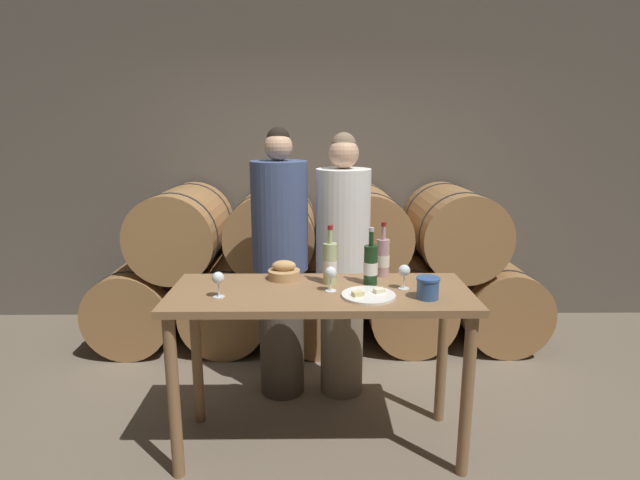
# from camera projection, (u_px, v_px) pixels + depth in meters

# --- Properties ---
(ground_plane) EXTENTS (10.00, 10.00, 0.00)m
(ground_plane) POSITION_uv_depth(u_px,v_px,m) (320.00, 444.00, 2.91)
(ground_plane) COLOR #726654
(stone_wall_back) EXTENTS (10.00, 0.12, 3.20)m
(stone_wall_back) POSITION_uv_depth(u_px,v_px,m) (318.00, 149.00, 4.62)
(stone_wall_back) COLOR #60594F
(stone_wall_back) RESTS_ON ground_plane
(barrel_stack) EXTENTS (3.71, 0.97, 1.32)m
(barrel_stack) POSITION_uv_depth(u_px,v_px,m) (318.00, 269.00, 4.25)
(barrel_stack) COLOR #9E7042
(barrel_stack) RESTS_ON ground_plane
(tasting_table) EXTENTS (1.63, 0.63, 0.95)m
(tasting_table) POSITION_uv_depth(u_px,v_px,m) (320.00, 316.00, 2.73)
(tasting_table) COLOR olive
(tasting_table) RESTS_ON ground_plane
(person_left) EXTENTS (0.37, 0.37, 1.81)m
(person_left) POSITION_uv_depth(u_px,v_px,m) (280.00, 264.00, 3.30)
(person_left) COLOR #4C4238
(person_left) RESTS_ON ground_plane
(person_right) EXTENTS (0.36, 0.36, 1.77)m
(person_right) POSITION_uv_depth(u_px,v_px,m) (343.00, 266.00, 3.31)
(person_right) COLOR #756651
(person_right) RESTS_ON ground_plane
(wine_bottle_red) EXTENTS (0.08, 0.08, 0.32)m
(wine_bottle_red) POSITION_uv_depth(u_px,v_px,m) (371.00, 265.00, 2.77)
(wine_bottle_red) COLOR #193819
(wine_bottle_red) RESTS_ON tasting_table
(wine_bottle_white) EXTENTS (0.08, 0.08, 0.33)m
(wine_bottle_white) POSITION_uv_depth(u_px,v_px,m) (330.00, 263.00, 2.78)
(wine_bottle_white) COLOR #ADBC7F
(wine_bottle_white) RESTS_ON tasting_table
(wine_bottle_rose) EXTENTS (0.08, 0.08, 0.32)m
(wine_bottle_rose) POSITION_uv_depth(u_px,v_px,m) (383.00, 257.00, 2.93)
(wine_bottle_rose) COLOR #BC8E93
(wine_bottle_rose) RESTS_ON tasting_table
(blue_crock) EXTENTS (0.12, 0.12, 0.11)m
(blue_crock) POSITION_uv_depth(u_px,v_px,m) (428.00, 287.00, 2.55)
(blue_crock) COLOR #335693
(blue_crock) RESTS_ON tasting_table
(bread_basket) EXTENTS (0.18, 0.18, 0.11)m
(bread_basket) POSITION_uv_depth(u_px,v_px,m) (284.00, 272.00, 2.89)
(bread_basket) COLOR tan
(bread_basket) RESTS_ON tasting_table
(cheese_plate) EXTENTS (0.28, 0.28, 0.04)m
(cheese_plate) POSITION_uv_depth(u_px,v_px,m) (368.00, 295.00, 2.59)
(cheese_plate) COLOR white
(cheese_plate) RESTS_ON tasting_table
(wine_glass_far_left) EXTENTS (0.06, 0.06, 0.14)m
(wine_glass_far_left) POSITION_uv_depth(u_px,v_px,m) (218.00, 279.00, 2.56)
(wine_glass_far_left) COLOR white
(wine_glass_far_left) RESTS_ON tasting_table
(wine_glass_left) EXTENTS (0.06, 0.06, 0.14)m
(wine_glass_left) POSITION_uv_depth(u_px,v_px,m) (331.00, 274.00, 2.66)
(wine_glass_left) COLOR white
(wine_glass_left) RESTS_ON tasting_table
(wine_glass_center) EXTENTS (0.06, 0.06, 0.14)m
(wine_glass_center) POSITION_uv_depth(u_px,v_px,m) (404.00, 272.00, 2.70)
(wine_glass_center) COLOR white
(wine_glass_center) RESTS_ON tasting_table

